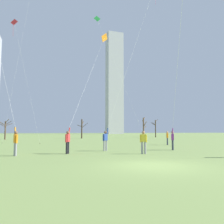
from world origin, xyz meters
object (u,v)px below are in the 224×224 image
object	(u,v)px
kite_flyer_far_back_yellow	(8,102)
bystander_watching_nearby	(143,141)
bare_tree_right_of_center	(155,128)
kite_flyer_midfield_center_pink	(122,89)
kite_flyer_midfield_right_orange	(78,111)
distant_kite_drifting_right_green	(102,31)
kite_flyer_foreground_left_white	(174,121)
bare_tree_left_of_center	(144,127)
bare_tree_rightmost	(82,128)
distant_kite_high_overhead_red	(16,30)
bare_tree_leftmost	(5,128)
bystander_strolling_midfield	(167,137)

from	to	relation	value
kite_flyer_far_back_yellow	bystander_watching_nearby	world-z (taller)	kite_flyer_far_back_yellow
bystander_watching_nearby	bare_tree_right_of_center	xyz separation A→B (m)	(23.34, 38.38, 1.67)
kite_flyer_far_back_yellow	kite_flyer_midfield_center_pink	xyz separation A→B (m)	(9.00, 0.32, 1.60)
kite_flyer_midfield_right_orange	bare_tree_right_of_center	bearing A→B (deg)	51.80
bystander_watching_nearby	bare_tree_right_of_center	distance (m)	44.95
bare_tree_right_of_center	distant_kite_drifting_right_green	bearing A→B (deg)	-134.58
kite_flyer_foreground_left_white	kite_flyer_far_back_yellow	distance (m)	12.78
bare_tree_left_of_center	bare_tree_rightmost	distance (m)	14.72
kite_flyer_midfield_center_pink	bystander_watching_nearby	bearing A→B (deg)	-86.40
distant_kite_high_overhead_red	bare_tree_rightmost	size ratio (longest dim) A/B	3.88
distant_kite_drifting_right_green	bare_tree_leftmost	bearing A→B (deg)	130.89
kite_flyer_foreground_left_white	bare_tree_rightmost	xyz separation A→B (m)	(-0.72, 33.98, -0.16)
bare_tree_left_of_center	distant_kite_drifting_right_green	bearing A→B (deg)	-132.62
kite_flyer_foreground_left_white	distant_kite_high_overhead_red	bearing A→B (deg)	130.22
kite_flyer_foreground_left_white	kite_flyer_midfield_right_orange	distance (m)	7.81
kite_flyer_far_back_yellow	kite_flyer_midfield_center_pink	distance (m)	9.15
kite_flyer_far_back_yellow	kite_flyer_midfield_center_pink	bearing A→B (deg)	2.07
kite_flyer_midfield_right_orange	bare_tree_leftmost	xyz separation A→B (m)	(-8.88, 29.88, -1.04)
distant_kite_high_overhead_red	bare_tree_rightmost	world-z (taller)	distant_kite_high_overhead_red
distant_kite_high_overhead_red	bare_tree_rightmost	distance (m)	25.56
kite_flyer_foreground_left_white	bystander_watching_nearby	xyz separation A→B (m)	(-3.28, -1.00, -1.54)
kite_flyer_foreground_left_white	distant_kite_drifting_right_green	xyz separation A→B (m)	(-1.53, 15.46, 14.18)
bare_tree_left_of_center	kite_flyer_far_back_yellow	bearing A→B (deg)	-131.42
kite_flyer_far_back_yellow	bare_tree_rightmost	size ratio (longest dim) A/B	2.76
kite_flyer_far_back_yellow	bare_tree_rightmost	world-z (taller)	kite_flyer_far_back_yellow
kite_flyer_midfield_right_orange	kite_flyer_far_back_yellow	bearing A→B (deg)	-177.21
kite_flyer_far_back_yellow	bare_tree_leftmost	world-z (taller)	kite_flyer_far_back_yellow
kite_flyer_midfield_right_orange	bare_tree_right_of_center	distance (m)	44.32
distant_kite_drifting_right_green	bare_tree_leftmost	world-z (taller)	distant_kite_drifting_right_green
distant_kite_high_overhead_red	bare_tree_left_of_center	distance (m)	34.18
kite_flyer_far_back_yellow	bare_tree_right_of_center	xyz separation A→B (m)	(32.57, 35.08, -1.11)
bare_tree_rightmost	bystander_strolling_midfield	bearing A→B (deg)	-79.72
bystander_watching_nearby	bystander_strolling_midfield	world-z (taller)	same
bare_tree_rightmost	distant_kite_drifting_right_green	bearing A→B (deg)	-92.51
kite_flyer_foreground_left_white	distant_kite_high_overhead_red	world-z (taller)	distant_kite_high_overhead_red
kite_flyer_foreground_left_white	bare_tree_leftmost	xyz separation A→B (m)	(-16.23, 32.43, -0.28)
bystander_watching_nearby	bare_tree_right_of_center	size ratio (longest dim) A/B	0.33
kite_flyer_midfield_right_orange	bystander_strolling_midfield	bearing A→B (deg)	22.53
kite_flyer_midfield_center_pink	bystander_strolling_midfield	size ratio (longest dim) A/B	11.36
bystander_strolling_midfield	distant_kite_high_overhead_red	bearing A→B (deg)	153.92
kite_flyer_far_back_yellow	bystander_strolling_midfield	xyz separation A→B (m)	(16.63, 5.01, -2.78)
distant_kite_high_overhead_red	bystander_strolling_midfield	bearing A→B (deg)	-26.08
kite_flyer_foreground_left_white	bare_tree_right_of_center	world-z (taller)	kite_flyer_foreground_left_white
kite_flyer_midfield_right_orange	distant_kite_drifting_right_green	bearing A→B (deg)	65.75
kite_flyer_foreground_left_white	distant_kite_drifting_right_green	world-z (taller)	distant_kite_drifting_right_green
bare_tree_leftmost	bare_tree_right_of_center	size ratio (longest dim) A/B	0.82
kite_flyer_foreground_left_white	bare_tree_right_of_center	distance (m)	42.42
bystander_strolling_midfield	distant_kite_high_overhead_red	size ratio (longest dim) A/B	0.10
distant_kite_high_overhead_red	bare_tree_left_of_center	size ratio (longest dim) A/B	3.32
bystander_strolling_midfield	bare_tree_rightmost	xyz separation A→B (m)	(-4.84, 26.68, 1.38)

